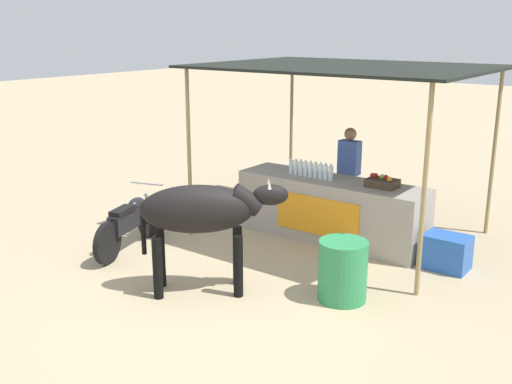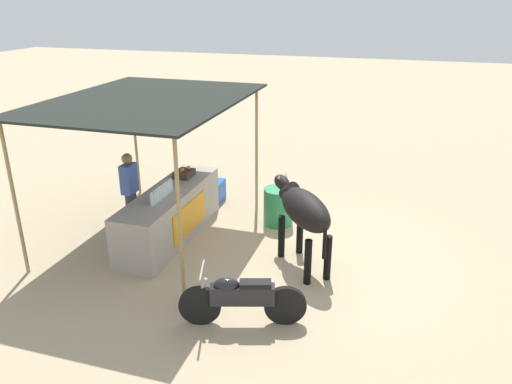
{
  "view_description": "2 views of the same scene",
  "coord_description": "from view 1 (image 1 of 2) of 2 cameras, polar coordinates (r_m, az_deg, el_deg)",
  "views": [
    {
      "loc": [
        4.36,
        -5.62,
        3.23
      ],
      "look_at": [
        -0.43,
        0.84,
        0.99
      ],
      "focal_mm": 42.0,
      "sensor_mm": 36.0,
      "label": 1
    },
    {
      "loc": [
        -7.76,
        -1.89,
        4.38
      ],
      "look_at": [
        0.48,
        0.64,
        0.94
      ],
      "focal_mm": 35.0,
      "sensor_mm": 36.0,
      "label": 2
    }
  ],
  "objects": [
    {
      "name": "fruit_crate",
      "position": [
        8.91,
        11.93,
        0.91
      ],
      "size": [
        0.44,
        0.32,
        0.18
      ],
      "color": "#3F3326",
      "rests_on": "stall_counter"
    },
    {
      "name": "ground_plane",
      "position": [
        7.81,
        -1.14,
        -8.88
      ],
      "size": [
        60.0,
        60.0,
        0.0
      ],
      "primitive_type": "plane",
      "color": "tan"
    },
    {
      "name": "water_bottle_row",
      "position": [
        9.34,
        5.21,
        2.13
      ],
      "size": [
        0.79,
        0.07,
        0.25
      ],
      "color": "silver",
      "rests_on": "stall_counter"
    },
    {
      "name": "water_barrel",
      "position": [
        7.36,
        8.25,
        -7.42
      ],
      "size": [
        0.59,
        0.59,
        0.75
      ],
      "primitive_type": "cylinder",
      "color": "#2D8C51",
      "rests_on": "ground"
    },
    {
      "name": "stall_awning",
      "position": [
        9.24,
        8.49,
        11.2
      ],
      "size": [
        4.2,
        3.2,
        2.66
      ],
      "color": "black",
      "rests_on": "ground"
    },
    {
      "name": "vendor_behind_counter",
      "position": [
        9.95,
        8.81,
        1.51
      ],
      "size": [
        0.34,
        0.22,
        1.65
      ],
      "color": "#383842",
      "rests_on": "ground"
    },
    {
      "name": "motorcycle_parked",
      "position": [
        9.09,
        -11.88,
        -2.76
      ],
      "size": [
        0.73,
        1.74,
        0.9
      ],
      "color": "black",
      "rests_on": "ground"
    },
    {
      "name": "cooler_box",
      "position": [
        8.64,
        17.68,
        -5.48
      ],
      "size": [
        0.6,
        0.44,
        0.48
      ],
      "primitive_type": "cube",
      "color": "blue",
      "rests_on": "ground"
    },
    {
      "name": "stall_counter",
      "position": [
        9.36,
        7.1,
        -1.66
      ],
      "size": [
        3.0,
        0.82,
        0.96
      ],
      "color": "#9E9389",
      "rests_on": "ground"
    },
    {
      "name": "cow",
      "position": [
        7.32,
        -5.11,
        -1.97
      ],
      "size": [
        1.63,
        1.45,
        1.44
      ],
      "color": "black",
      "rests_on": "ground"
    }
  ]
}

